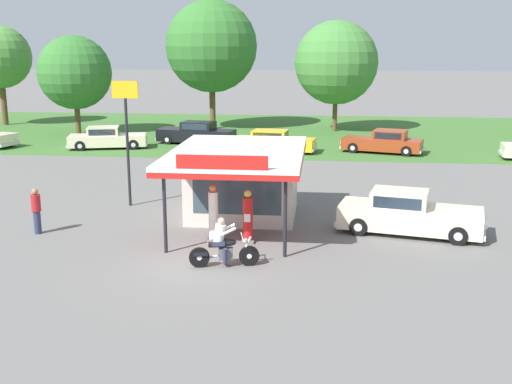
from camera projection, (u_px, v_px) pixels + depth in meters
The scene contains 16 objects.
ground_plane at pixel (200, 261), 19.78m from camera, with size 300.00×300.00×0.00m, color slate.
grass_verge_strip at pixel (274, 132), 48.79m from camera, with size 120.00×24.00×0.01m, color #3D6B2D.
service_station_kiosk at pixel (242, 176), 24.37m from camera, with size 4.85×7.39×3.38m.
gas_pump_nearside at pixel (214, 216), 21.59m from camera, with size 0.44×0.44×2.04m.
gas_pump_offside at pixel (248, 219), 21.48m from camera, with size 0.44×0.44×1.88m.
motorcycle_with_rider at pixel (223, 246), 19.19m from camera, with size 2.16×0.74×1.58m.
featured_classic_sedan at pixel (408, 215), 22.56m from camera, with size 5.48×2.85×1.57m.
parked_car_back_row_right at pixel (107, 138), 41.17m from camera, with size 5.47×3.09×1.43m.
parked_car_second_row_spare at pixel (274, 142), 39.80m from camera, with size 5.46×2.47×1.38m.
parked_car_back_row_far_right at pixel (384, 142), 39.46m from camera, with size 5.39×3.15×1.46m.
parked_car_back_row_centre_right at pixel (197, 134), 42.98m from camera, with size 5.72×2.72×1.55m.
bystander_chatting_near_pumps at pixel (36, 210), 22.50m from camera, with size 0.34×0.34×1.69m.
tree_oak_left at pixel (212, 48), 49.43m from camera, with size 7.31×7.31×10.24m.
tree_oak_far_right at pixel (75, 73), 47.00m from camera, with size 5.56×5.56×7.43m.
tree_oak_distant_spare at pixel (336, 63), 48.25m from camera, with size 6.48×6.48×8.59m.
roadside_pole_sign at pixel (126, 123), 25.84m from camera, with size 1.10×0.12×5.27m.
Camera 1 is at (3.77, -18.43, 6.75)m, focal length 43.57 mm.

